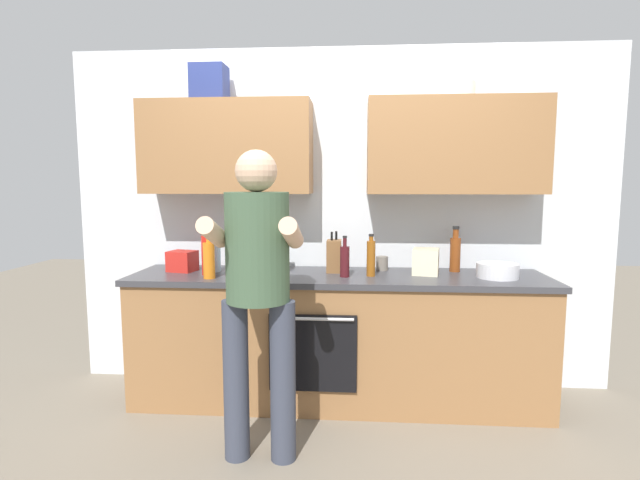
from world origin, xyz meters
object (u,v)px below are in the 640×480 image
Objects in this scene: bottle_water at (215,254)px; bottle_wine at (345,261)px; bottle_juice at (209,259)px; cup_stoneware at (382,263)px; grocery_bag_crisps at (182,261)px; bottle_syrup at (371,258)px; person_standing at (258,281)px; knife_block at (334,256)px; grocery_bag_rice at (426,262)px; mixing_bowl at (497,270)px; bottle_vinegar at (455,253)px; bottle_hotsauce at (207,254)px; grocery_bag_produce at (273,258)px.

bottle_water is 1.04× the size of bottle_wine.
cup_stoneware is (1.15, 0.39, -0.08)m from bottle_juice.
bottle_juice is 1.71× the size of grocery_bag_crisps.
grocery_bag_crisps is at bearing 178.91° from bottle_water.
bottle_syrup is 0.26m from cup_stoneware.
bottle_juice is (-0.44, 0.57, 0.02)m from person_standing.
knife_block is (-0.08, 0.18, 0.00)m from bottle_wine.
mixing_bowl is at bearing -10.45° from grocery_bag_rice.
person_standing is 16.90× the size of cup_stoneware.
bottle_vinegar is 1.73m from bottle_hotsauce.
grocery_bag_rice is 0.99× the size of grocery_bag_crisps.
bottle_syrup reaches higher than grocery_bag_rice.
grocery_bag_rice is (1.00, 0.82, -0.02)m from person_standing.
knife_block is (0.84, 0.06, -0.01)m from bottle_water.
person_standing is 6.15× the size of bottle_wine.
bottle_hotsauce is 1.50m from grocery_bag_rice.
bottle_vinegar reaches higher than knife_block.
knife_block is 1.60× the size of grocery_bag_rice.
grocery_bag_rice is (1.44, 0.25, -0.04)m from bottle_juice.
bottle_juice is at bearing -68.39° from bottle_hotsauce.
bottle_hotsauce reaches higher than bottle_juice.
bottle_wine is at bearing -18.50° from grocery_bag_produce.
bottle_wine is 0.94m from bottle_hotsauce.
bottle_hotsauce reaches higher than grocery_bag_crisps.
bottle_water is 1.01× the size of knife_block.
person_standing is 1.08m from grocery_bag_crisps.
mixing_bowl is 0.95× the size of knife_block.
bottle_juice reaches higher than knife_block.
bottle_vinegar is 1.04× the size of bottle_juice.
cup_stoneware is (0.26, 0.27, -0.06)m from bottle_wine.
knife_block is 1.08m from grocery_bag_crisps.
grocery_bag_rice is at bearing 9.97° from bottle_juice.
person_standing reaches higher than bottle_water.
bottle_water is 1.47× the size of grocery_bag_produce.
bottle_wine is (0.45, 0.69, 0.00)m from person_standing.
bottle_hotsauce is 1.95m from mixing_bowl.
bottle_water reaches higher than bottle_syrup.
bottle_juice is (0.03, -0.24, 0.00)m from bottle_water.
grocery_bag_produce is (0.40, 0.05, -0.03)m from bottle_water.
bottle_wine is (-0.18, -0.04, -0.02)m from bottle_syrup.
bottle_juice is 3.08× the size of cup_stoneware.
bottle_vinegar is at bearing 18.23° from bottle_wine.
cup_stoneware is (0.71, 0.96, -0.06)m from person_standing.
cup_stoneware is at bearing 163.72° from mixing_bowl.
cup_stoneware is 1.43m from grocery_bag_crisps.
bottle_vinegar is (1.22, 0.95, 0.03)m from person_standing.
bottle_syrup is 0.99× the size of bottle_water.
bottle_hotsauce is 1.23m from cup_stoneware.
bottle_vinegar is 0.97× the size of bottle_hotsauce.
grocery_bag_rice is at bearing 0.51° from bottle_water.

